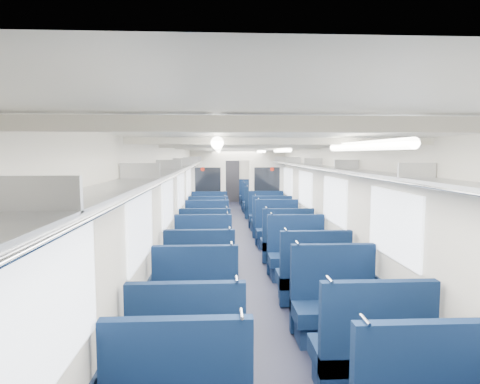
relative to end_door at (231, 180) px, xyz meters
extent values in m
cube|color=black|center=(0.00, -8.94, -1.00)|extent=(2.80, 18.00, 0.01)
cube|color=silver|center=(0.00, -8.94, 1.35)|extent=(2.80, 18.00, 0.01)
cube|color=beige|center=(-1.40, -8.94, 0.18)|extent=(0.02, 18.00, 2.35)
cube|color=#111F39|center=(-1.39, -8.94, -0.65)|extent=(0.03, 17.90, 0.70)
cube|color=beige|center=(1.40, -8.94, 0.18)|extent=(0.02, 18.00, 2.35)
cube|color=#111F39|center=(1.39, -8.94, -0.65)|extent=(0.03, 17.90, 0.70)
cube|color=beige|center=(0.00, 0.06, 0.18)|extent=(2.80, 0.02, 2.35)
cube|color=#B2B5BA|center=(-1.22, -8.94, 0.97)|extent=(0.34, 17.40, 0.04)
cylinder|color=silver|center=(-1.04, -8.94, 0.95)|extent=(0.02, 17.40, 0.02)
cube|color=#B2B5BA|center=(-1.22, -16.94, 1.05)|extent=(0.34, 0.03, 0.14)
cube|color=#B2B5BA|center=(-1.22, -14.94, 1.05)|extent=(0.34, 0.03, 0.14)
cube|color=#B2B5BA|center=(-1.22, -12.94, 1.05)|extent=(0.34, 0.03, 0.14)
cube|color=#B2B5BA|center=(-1.22, -10.94, 1.05)|extent=(0.34, 0.03, 0.14)
cube|color=#B2B5BA|center=(-1.22, -8.94, 1.05)|extent=(0.34, 0.03, 0.14)
cube|color=#B2B5BA|center=(-1.22, -6.94, 1.05)|extent=(0.34, 0.03, 0.14)
cube|color=#B2B5BA|center=(-1.22, -4.94, 1.05)|extent=(0.34, 0.03, 0.14)
cube|color=#B2B5BA|center=(-1.22, -2.94, 1.05)|extent=(0.34, 0.03, 0.14)
cube|color=#B2B5BA|center=(-1.22, -0.94, 1.05)|extent=(0.34, 0.03, 0.14)
cube|color=#B2B5BA|center=(1.22, -8.94, 0.97)|extent=(0.34, 17.40, 0.04)
cylinder|color=silver|center=(1.04, -8.94, 0.95)|extent=(0.02, 17.40, 0.02)
cube|color=#B2B5BA|center=(1.22, -14.94, 1.05)|extent=(0.34, 0.03, 0.14)
cube|color=#B2B5BA|center=(1.22, -12.94, 1.05)|extent=(0.34, 0.03, 0.14)
cube|color=#B2B5BA|center=(1.22, -10.94, 1.05)|extent=(0.34, 0.03, 0.14)
cube|color=#B2B5BA|center=(1.22, -8.94, 1.05)|extent=(0.34, 0.03, 0.14)
cube|color=#B2B5BA|center=(1.22, -6.94, 1.05)|extent=(0.34, 0.03, 0.14)
cube|color=#B2B5BA|center=(1.22, -4.94, 1.05)|extent=(0.34, 0.03, 0.14)
cube|color=#B2B5BA|center=(1.22, -2.94, 1.05)|extent=(0.34, 0.03, 0.14)
cube|color=#B2B5BA|center=(1.22, -0.94, 1.05)|extent=(0.34, 0.03, 0.14)
cube|color=white|center=(-1.38, -16.44, 0.42)|extent=(0.02, 1.30, 0.75)
cube|color=white|center=(-1.38, -14.14, 0.42)|extent=(0.02, 1.30, 0.75)
cube|color=white|center=(-1.38, -11.84, 0.42)|extent=(0.02, 1.30, 0.75)
cube|color=white|center=(-1.38, -9.54, 0.42)|extent=(0.02, 1.30, 0.75)
cube|color=white|center=(-1.38, -7.24, 0.42)|extent=(0.02, 1.30, 0.75)
cube|color=white|center=(-1.38, -4.44, 0.42)|extent=(0.02, 1.30, 0.75)
cube|color=white|center=(-1.38, -2.14, 0.42)|extent=(0.02, 1.30, 0.75)
cube|color=white|center=(1.38, -14.14, 0.42)|extent=(0.02, 1.30, 0.75)
cube|color=white|center=(1.38, -11.84, 0.42)|extent=(0.02, 1.30, 0.75)
cube|color=white|center=(1.38, -9.54, 0.42)|extent=(0.02, 1.30, 0.75)
cube|color=white|center=(1.38, -7.24, 0.42)|extent=(0.02, 1.30, 0.75)
cube|color=white|center=(1.38, -4.44, 0.42)|extent=(0.02, 1.30, 0.75)
cube|color=white|center=(1.38, -2.14, 0.42)|extent=(0.02, 1.30, 0.75)
cube|color=beige|center=(0.00, -16.94, 1.31)|extent=(2.70, 0.06, 0.06)
cube|color=beige|center=(0.00, -14.94, 1.31)|extent=(2.70, 0.06, 0.06)
cube|color=beige|center=(0.00, -12.94, 1.31)|extent=(2.70, 0.06, 0.06)
cube|color=beige|center=(0.00, -10.94, 1.31)|extent=(2.70, 0.06, 0.06)
cube|color=beige|center=(0.00, -8.94, 1.31)|extent=(2.70, 0.06, 0.06)
cube|color=beige|center=(0.00, -6.94, 1.31)|extent=(2.70, 0.06, 0.06)
cube|color=beige|center=(0.00, -4.94, 1.31)|extent=(2.70, 0.06, 0.06)
cube|color=beige|center=(0.00, -2.94, 1.31)|extent=(2.70, 0.06, 0.06)
cube|color=beige|center=(0.00, -0.94, 1.31)|extent=(2.70, 0.06, 0.06)
cylinder|color=white|center=(-0.55, -15.44, 1.26)|extent=(0.07, 1.60, 0.07)
cylinder|color=white|center=(-0.55, -11.44, 1.26)|extent=(0.07, 1.60, 0.07)
cylinder|color=white|center=(-0.55, -7.94, 1.26)|extent=(0.07, 1.60, 0.07)
cylinder|color=white|center=(-0.55, -3.44, 1.26)|extent=(0.07, 1.60, 0.07)
cylinder|color=white|center=(0.55, -15.44, 1.26)|extent=(0.07, 1.60, 0.07)
cylinder|color=white|center=(0.55, -11.44, 1.26)|extent=(0.07, 1.60, 0.07)
cylinder|color=white|center=(0.55, -7.94, 1.26)|extent=(0.07, 1.60, 0.07)
cylinder|color=white|center=(0.55, -3.44, 1.26)|extent=(0.07, 1.60, 0.07)
cube|color=black|center=(0.00, 0.00, 0.00)|extent=(0.75, 0.06, 2.00)
cube|color=beige|center=(-0.88, -6.50, 0.18)|extent=(1.05, 0.08, 2.35)
cube|color=black|center=(-0.87, -6.55, 0.40)|extent=(0.76, 0.02, 0.80)
cylinder|color=red|center=(-1.02, -6.56, 0.75)|extent=(0.12, 0.01, 0.12)
cube|color=beige|center=(0.88, -6.50, 0.18)|extent=(1.05, 0.08, 2.35)
cube|color=black|center=(0.87, -6.55, 0.40)|extent=(0.76, 0.02, 0.80)
cylinder|color=red|center=(1.02, -6.56, 0.75)|extent=(0.12, 0.01, 0.12)
cube|color=beige|center=(0.00, -6.50, 1.17)|extent=(0.70, 0.08, 0.35)
cylinder|color=silver|center=(-0.40, -15.85, 0.13)|extent=(0.02, 0.16, 0.02)
cylinder|color=silver|center=(0.40, -15.99, 0.13)|extent=(0.02, 0.16, 0.02)
cube|color=#0E2245|center=(-0.83, -14.88, -0.65)|extent=(1.03, 0.54, 0.18)
cube|color=#0E1D39|center=(-0.83, -14.88, -0.87)|extent=(0.94, 0.43, 0.26)
cube|color=#0E2245|center=(-0.83, -15.10, -0.43)|extent=(1.03, 0.10, 1.09)
cylinder|color=silver|center=(-0.40, -15.10, 0.13)|extent=(0.02, 0.16, 0.02)
cube|color=#0E2245|center=(0.83, -14.93, -0.65)|extent=(1.03, 0.54, 0.18)
cube|color=#0E1D39|center=(0.83, -14.93, -0.87)|extent=(0.94, 0.43, 0.26)
cube|color=#0E2245|center=(0.83, -15.15, -0.43)|extent=(1.03, 0.10, 1.09)
cylinder|color=silver|center=(0.40, -15.15, 0.13)|extent=(0.02, 0.16, 0.02)
cube|color=#0E2245|center=(-0.83, -13.94, -0.65)|extent=(1.03, 0.54, 0.18)
cube|color=#0E1D39|center=(-0.83, -13.94, -0.87)|extent=(0.94, 0.43, 0.26)
cube|color=#0E2245|center=(-0.83, -13.72, -0.43)|extent=(1.03, 0.10, 1.09)
cylinder|color=silver|center=(-0.40, -13.72, 0.13)|extent=(0.02, 0.16, 0.02)
cube|color=#0E2245|center=(0.83, -13.94, -0.65)|extent=(1.03, 0.54, 0.18)
cube|color=#0E1D39|center=(0.83, -13.94, -0.87)|extent=(0.94, 0.43, 0.26)
cube|color=#0E2245|center=(0.83, -13.72, -0.43)|extent=(1.03, 0.10, 1.09)
cylinder|color=silver|center=(0.40, -13.72, 0.13)|extent=(0.02, 0.16, 0.02)
cube|color=#0E2245|center=(-0.83, -12.49, -0.65)|extent=(1.03, 0.54, 0.18)
cube|color=#0E1D39|center=(-0.83, -12.49, -0.87)|extent=(0.94, 0.43, 0.26)
cube|color=#0E2245|center=(-0.83, -12.71, -0.43)|extent=(1.03, 0.10, 1.09)
cylinder|color=silver|center=(-0.40, -12.71, 0.13)|extent=(0.02, 0.16, 0.02)
cube|color=#0E2245|center=(0.83, -12.65, -0.65)|extent=(1.03, 0.54, 0.18)
cube|color=#0E1D39|center=(0.83, -12.65, -0.87)|extent=(0.94, 0.43, 0.26)
cube|color=#0E2245|center=(0.83, -12.87, -0.43)|extent=(1.03, 0.10, 1.09)
cylinder|color=silver|center=(0.40, -12.87, 0.13)|extent=(0.02, 0.16, 0.02)
cube|color=#0E2245|center=(-0.83, -11.47, -0.65)|extent=(1.03, 0.54, 0.18)
cube|color=#0E1D39|center=(-0.83, -11.47, -0.87)|extent=(0.94, 0.43, 0.26)
cube|color=#0E2245|center=(-0.83, -11.25, -0.43)|extent=(1.03, 0.10, 1.09)
cylinder|color=silver|center=(-0.40, -11.25, 0.13)|extent=(0.02, 0.16, 0.02)
cube|color=#0E2245|center=(0.83, -11.56, -0.65)|extent=(1.03, 0.54, 0.18)
cube|color=#0E1D39|center=(0.83, -11.56, -0.87)|extent=(0.94, 0.43, 0.26)
cube|color=#0E2245|center=(0.83, -11.34, -0.43)|extent=(1.03, 0.10, 1.09)
cylinder|color=silver|center=(0.40, -11.34, 0.13)|extent=(0.02, 0.16, 0.02)
cube|color=#0E2245|center=(-0.83, -10.23, -0.65)|extent=(1.03, 0.54, 0.18)
cube|color=#0E1D39|center=(-0.83, -10.23, -0.87)|extent=(0.94, 0.43, 0.26)
cube|color=#0E2245|center=(-0.83, -10.45, -0.43)|extent=(1.03, 0.10, 1.09)
cylinder|color=silver|center=(-0.40, -10.45, 0.13)|extent=(0.02, 0.16, 0.02)
cube|color=#0E2245|center=(0.83, -10.33, -0.65)|extent=(1.03, 0.54, 0.18)
cube|color=#0E1D39|center=(0.83, -10.33, -0.87)|extent=(0.94, 0.43, 0.26)
cube|color=#0E2245|center=(0.83, -10.55, -0.43)|extent=(1.03, 0.10, 1.09)
cylinder|color=silver|center=(0.40, -10.55, 0.13)|extent=(0.02, 0.16, 0.02)
cube|color=#0E2245|center=(-0.83, -9.20, -0.65)|extent=(1.03, 0.54, 0.18)
cube|color=#0E1D39|center=(-0.83, -9.20, -0.87)|extent=(0.94, 0.43, 0.26)
cube|color=#0E2245|center=(-0.83, -8.98, -0.43)|extent=(1.03, 0.10, 1.09)
cylinder|color=silver|center=(-0.40, -8.98, 0.13)|extent=(0.02, 0.16, 0.02)
cube|color=#0E2245|center=(0.83, -9.15, -0.65)|extent=(1.03, 0.54, 0.18)
cube|color=#0E1D39|center=(0.83, -9.15, -0.87)|extent=(0.94, 0.43, 0.26)
cube|color=#0E2245|center=(0.83, -8.93, -0.43)|extent=(1.03, 0.10, 1.09)
cylinder|color=silver|center=(0.40, -8.93, 0.13)|extent=(0.02, 0.16, 0.02)
cube|color=#0E2245|center=(-0.83, -7.90, -0.65)|extent=(1.03, 0.54, 0.18)
cube|color=#0E1D39|center=(-0.83, -7.90, -0.87)|extent=(0.94, 0.43, 0.26)
cube|color=#0E2245|center=(-0.83, -8.12, -0.43)|extent=(1.03, 0.10, 1.09)
cylinder|color=silver|center=(-0.40, -8.12, 0.13)|extent=(0.02, 0.16, 0.02)
cube|color=#0E2245|center=(0.83, -7.89, -0.65)|extent=(1.03, 0.54, 0.18)
cube|color=#0E1D39|center=(0.83, -7.89, -0.87)|extent=(0.94, 0.43, 0.26)
cube|color=#0E2245|center=(0.83, -8.11, -0.43)|extent=(1.03, 0.10, 1.09)
cylinder|color=silver|center=(0.40, -8.11, 0.13)|extent=(0.02, 0.16, 0.02)
cube|color=#0E2245|center=(-0.83, -7.02, -0.65)|extent=(1.03, 0.54, 0.18)
cube|color=#0E1D39|center=(-0.83, -7.02, -0.87)|extent=(0.94, 0.43, 0.26)
cube|color=#0E2245|center=(-0.83, -6.80, -0.43)|extent=(1.03, 0.10, 1.09)
cylinder|color=silver|center=(-0.40, -6.80, 0.13)|extent=(0.02, 0.16, 0.02)
cube|color=#0E2245|center=(0.83, -6.93, -0.65)|extent=(1.03, 0.54, 0.18)
cube|color=#0E1D39|center=(0.83, -6.93, -0.87)|extent=(0.94, 0.43, 0.26)
cube|color=#0E2245|center=(0.83, -6.71, -0.43)|extent=(1.03, 0.10, 1.09)
cylinder|color=silver|center=(0.40, -6.71, 0.13)|extent=(0.02, 0.16, 0.02)
cube|color=#0E2245|center=(-0.83, -4.72, -0.65)|extent=(1.03, 0.54, 0.18)
cube|color=#0E1D39|center=(-0.83, -4.72, -0.87)|extent=(0.94, 0.43, 0.26)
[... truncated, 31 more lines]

